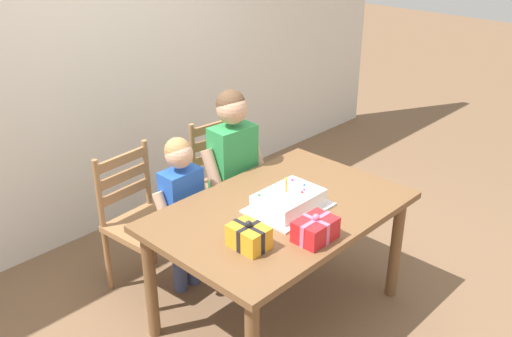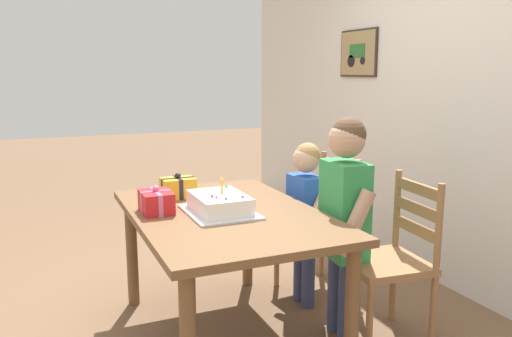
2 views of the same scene
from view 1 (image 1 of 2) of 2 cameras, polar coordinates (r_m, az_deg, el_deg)
name	(u,v)px [view 1 (image 1 of 2)]	position (r m, az deg, el deg)	size (l,w,h in m)	color
ground_plane	(278,312)	(3.63, 2.25, -14.14)	(20.00, 20.00, 0.00)	brown
back_wall	(102,56)	(4.23, -15.12, 10.75)	(6.40, 0.11, 2.60)	silver
dining_table	(280,222)	(3.26, 2.44, -5.39)	(1.44, 0.95, 0.74)	brown
birthday_cake	(289,201)	(3.18, 3.28, -3.27)	(0.44, 0.34, 0.19)	silver
gift_box_red_large	(315,230)	(2.91, 5.94, -6.08)	(0.22, 0.16, 0.15)	red
gift_box_beside_cake	(249,237)	(2.84, -0.73, -6.81)	(0.15, 0.20, 0.15)	gold
chair_left	(142,222)	(3.67, -11.27, -5.22)	(0.45, 0.45, 0.92)	#996B42
chair_right	(228,183)	(4.08, -2.81, -1.46)	(0.46, 0.46, 0.92)	#996B42
child_older	(233,162)	(3.72, -2.30, 0.68)	(0.46, 0.27, 1.24)	#38426B
child_younger	(182,201)	(3.52, -7.39, -3.21)	(0.37, 0.21, 1.05)	#38426B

